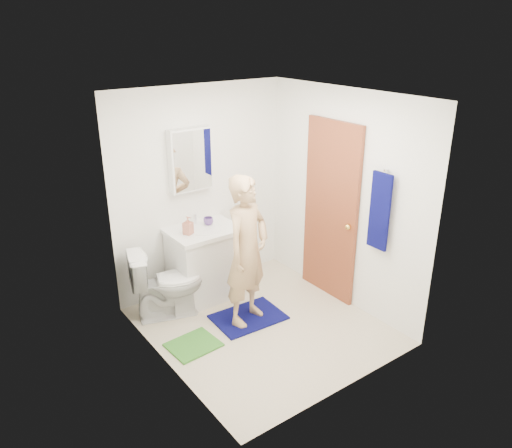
{
  "coord_description": "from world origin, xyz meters",
  "views": [
    {
      "loc": [
        -2.71,
        -3.61,
        3.01
      ],
      "look_at": [
        0.1,
        0.25,
        1.07
      ],
      "focal_mm": 35.0,
      "sensor_mm": 36.0,
      "label": 1
    }
  ],
  "objects": [
    {
      "name": "medicine_cabinet",
      "position": [
        -0.15,
        1.14,
        1.6
      ],
      "size": [
        0.5,
        0.12,
        0.7
      ],
      "primitive_type": "cube",
      "color": "white",
      "rests_on": "wall_back"
    },
    {
      "name": "door",
      "position": [
        1.07,
        0.15,
        1.02
      ],
      "size": [
        0.05,
        0.8,
        2.05
      ],
      "primitive_type": "cube",
      "color": "#A34E2D",
      "rests_on": "ground"
    },
    {
      "name": "bath_mat",
      "position": [
        -0.03,
        0.21,
        0.01
      ],
      "size": [
        0.77,
        0.57,
        0.02
      ],
      "primitive_type": "cube",
      "rotation": [
        0.0,
        0.0,
        -0.05
      ],
      "color": "#080A51",
      "rests_on": "floor"
    },
    {
      "name": "wall_back",
      "position": [
        0.0,
        1.21,
        1.2
      ],
      "size": [
        2.2,
        0.02,
        2.4
      ],
      "primitive_type": "cube",
      "color": "white",
      "rests_on": "ground"
    },
    {
      "name": "vanity_cabinet",
      "position": [
        -0.15,
        0.91,
        0.4
      ],
      "size": [
        0.75,
        0.55,
        0.8
      ],
      "primitive_type": "cube",
      "color": "white",
      "rests_on": "floor"
    },
    {
      "name": "soap_dispenser",
      "position": [
        -0.36,
        0.88,
        0.95
      ],
      "size": [
        0.12,
        0.12,
        0.2
      ],
      "primitive_type": "imported",
      "rotation": [
        0.0,
        0.0,
        0.4
      ],
      "color": "#BE6E58",
      "rests_on": "countertop"
    },
    {
      "name": "wall_right",
      "position": [
        1.11,
        0.0,
        1.2
      ],
      "size": [
        0.02,
        2.4,
        2.4
      ],
      "primitive_type": "cube",
      "color": "white",
      "rests_on": "ground"
    },
    {
      "name": "sink_basin",
      "position": [
        -0.15,
        0.91,
        0.84
      ],
      "size": [
        0.4,
        0.4,
        0.03
      ],
      "primitive_type": "cylinder",
      "color": "white",
      "rests_on": "countertop"
    },
    {
      "name": "green_rug",
      "position": [
        -0.77,
        0.12,
        0.01
      ],
      "size": [
        0.5,
        0.43,
        0.02
      ],
      "primitive_type": "cube",
      "rotation": [
        0.0,
        0.0,
        0.07
      ],
      "color": "#3D882D",
      "rests_on": "floor"
    },
    {
      "name": "door_knob",
      "position": [
        1.03,
        -0.17,
        0.95
      ],
      "size": [
        0.07,
        0.07,
        0.07
      ],
      "primitive_type": "sphere",
      "color": "gold",
      "rests_on": "door"
    },
    {
      "name": "faucet",
      "position": [
        -0.15,
        1.09,
        0.91
      ],
      "size": [
        0.03,
        0.03,
        0.12
      ],
      "primitive_type": "cylinder",
      "color": "silver",
      "rests_on": "countertop"
    },
    {
      "name": "man",
      "position": [
        -0.06,
        0.19,
        0.83
      ],
      "size": [
        0.68,
        0.56,
        1.61
      ],
      "primitive_type": "imported",
      "rotation": [
        0.0,
        0.0,
        0.35
      ],
      "color": "tan",
      "rests_on": "bath_mat"
    },
    {
      "name": "floor",
      "position": [
        0.0,
        0.0,
        -0.01
      ],
      "size": [
        2.2,
        2.4,
        0.02
      ],
      "primitive_type": "cube",
      "color": "beige",
      "rests_on": "ground"
    },
    {
      "name": "towel",
      "position": [
        1.03,
        -0.57,
        1.25
      ],
      "size": [
        0.03,
        0.24,
        0.8
      ],
      "primitive_type": "cube",
      "color": "#080A51",
      "rests_on": "wall_right"
    },
    {
      "name": "toothbrush_cup",
      "position": [
        -0.04,
        0.99,
        0.89
      ],
      "size": [
        0.13,
        0.13,
        0.09
      ],
      "primitive_type": "imported",
      "rotation": [
        0.0,
        0.0,
        -0.22
      ],
      "color": "#5F408D",
      "rests_on": "countertop"
    },
    {
      "name": "mirror_panel",
      "position": [
        -0.15,
        1.08,
        1.6
      ],
      "size": [
        0.46,
        0.01,
        0.66
      ],
      "primitive_type": "cube",
      "color": "white",
      "rests_on": "wall_back"
    },
    {
      "name": "countertop",
      "position": [
        -0.15,
        0.91,
        0.83
      ],
      "size": [
        0.79,
        0.59,
        0.05
      ],
      "primitive_type": "cube",
      "color": "white",
      "rests_on": "vanity_cabinet"
    },
    {
      "name": "toilet",
      "position": [
        -0.7,
        0.79,
        0.39
      ],
      "size": [
        0.86,
        0.64,
        0.78
      ],
      "primitive_type": "imported",
      "rotation": [
        0.0,
        0.0,
        1.27
      ],
      "color": "white",
      "rests_on": "floor"
    },
    {
      "name": "wall_front",
      "position": [
        0.0,
        -1.21,
        1.2
      ],
      "size": [
        2.2,
        0.02,
        2.4
      ],
      "primitive_type": "cube",
      "color": "white",
      "rests_on": "ground"
    },
    {
      "name": "towel_hook",
      "position": [
        1.07,
        -0.57,
        1.67
      ],
      "size": [
        0.06,
        0.02,
        0.02
      ],
      "primitive_type": "cylinder",
      "rotation": [
        0.0,
        1.57,
        0.0
      ],
      "color": "silver",
      "rests_on": "wall_right"
    },
    {
      "name": "ceiling",
      "position": [
        0.0,
        0.0,
        2.41
      ],
      "size": [
        2.2,
        2.4,
        0.02
      ],
      "primitive_type": "cube",
      "color": "white",
      "rests_on": "ground"
    },
    {
      "name": "wall_left",
      "position": [
        -1.11,
        0.0,
        1.2
      ],
      "size": [
        0.02,
        2.4,
        2.4
      ],
      "primitive_type": "cube",
      "color": "white",
      "rests_on": "ground"
    }
  ]
}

